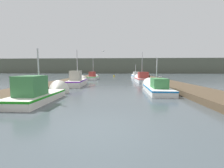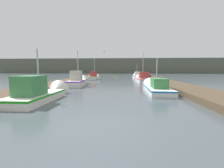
{
  "view_description": "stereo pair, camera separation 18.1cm",
  "coord_description": "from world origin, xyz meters",
  "px_view_note": "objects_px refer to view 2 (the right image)",
  "views": [
    {
      "loc": [
        0.77,
        -4.33,
        1.84
      ],
      "look_at": [
        0.09,
        8.37,
        0.6
      ],
      "focal_mm": 24.0,
      "sensor_mm": 36.0,
      "label": 1
    },
    {
      "loc": [
        0.96,
        -4.32,
        1.84
      ],
      "look_at": [
        0.09,
        8.37,
        0.6
      ],
      "focal_mm": 24.0,
      "sensor_mm": 36.0,
      "label": 2
    }
  ],
  "objects_px": {
    "mooring_piling_3": "(161,82)",
    "channel_buoy": "(115,76)",
    "fishing_boat_2": "(79,81)",
    "mooring_piling_2": "(150,78)",
    "fishing_boat_3": "(142,79)",
    "seagull_lead": "(104,51)",
    "fishing_boat_4": "(95,77)",
    "mooring_piling_1": "(149,78)",
    "fishing_boat_0": "(43,93)",
    "mooring_piling_0": "(148,78)",
    "fishing_boat_1": "(155,87)",
    "fishing_boat_5": "(137,76)"
  },
  "relations": [
    {
      "from": "mooring_piling_3",
      "to": "channel_buoy",
      "type": "xyz_separation_m",
      "value": [
        -5.88,
        22.1,
        -0.4
      ]
    },
    {
      "from": "fishing_boat_2",
      "to": "mooring_piling_2",
      "type": "distance_m",
      "value": 10.42
    },
    {
      "from": "fishing_boat_3",
      "to": "seagull_lead",
      "type": "distance_m",
      "value": 7.91
    },
    {
      "from": "fishing_boat_2",
      "to": "fishing_boat_3",
      "type": "bearing_deg",
      "value": 29.14
    },
    {
      "from": "channel_buoy",
      "to": "fishing_boat_4",
      "type": "bearing_deg",
      "value": -105.93
    },
    {
      "from": "fishing_boat_4",
      "to": "mooring_piling_1",
      "type": "height_order",
      "value": "fishing_boat_4"
    },
    {
      "from": "fishing_boat_0",
      "to": "mooring_piling_0",
      "type": "xyz_separation_m",
      "value": [
        9.13,
        15.99,
        0.11
      ]
    },
    {
      "from": "fishing_boat_0",
      "to": "fishing_boat_3",
      "type": "xyz_separation_m",
      "value": [
        7.89,
        13.77,
        0.04
      ]
    },
    {
      "from": "channel_buoy",
      "to": "seagull_lead",
      "type": "relative_size",
      "value": 1.84
    },
    {
      "from": "fishing_boat_1",
      "to": "fishing_boat_5",
      "type": "xyz_separation_m",
      "value": [
        0.14,
        17.81,
        0.15
      ]
    },
    {
      "from": "fishing_boat_4",
      "to": "mooring_piling_0",
      "type": "xyz_separation_m",
      "value": [
        9.27,
        -2.13,
        0.06
      ]
    },
    {
      "from": "mooring_piling_2",
      "to": "seagull_lead",
      "type": "bearing_deg",
      "value": -145.0
    },
    {
      "from": "mooring_piling_2",
      "to": "mooring_piling_3",
      "type": "bearing_deg",
      "value": -89.32
    },
    {
      "from": "fishing_boat_2",
      "to": "fishing_boat_5",
      "type": "relative_size",
      "value": 1.22
    },
    {
      "from": "fishing_boat_0",
      "to": "fishing_boat_1",
      "type": "relative_size",
      "value": 0.82
    },
    {
      "from": "mooring_piling_3",
      "to": "channel_buoy",
      "type": "bearing_deg",
      "value": 104.9
    },
    {
      "from": "fishing_boat_1",
      "to": "fishing_boat_4",
      "type": "distance_m",
      "value": 15.99
    },
    {
      "from": "channel_buoy",
      "to": "mooring_piling_0",
      "type": "bearing_deg",
      "value": -66.42
    },
    {
      "from": "fishing_boat_0",
      "to": "fishing_boat_1",
      "type": "bearing_deg",
      "value": 28.99
    },
    {
      "from": "mooring_piling_2",
      "to": "fishing_boat_4",
      "type": "bearing_deg",
      "value": 152.3
    },
    {
      "from": "fishing_boat_3",
      "to": "mooring_piling_3",
      "type": "relative_size",
      "value": 5.67
    },
    {
      "from": "fishing_boat_2",
      "to": "fishing_boat_1",
      "type": "bearing_deg",
      "value": -32.55
    },
    {
      "from": "fishing_boat_4",
      "to": "channel_buoy",
      "type": "bearing_deg",
      "value": 75.38
    },
    {
      "from": "fishing_boat_1",
      "to": "fishing_boat_3",
      "type": "distance_m",
      "value": 9.59
    },
    {
      "from": "channel_buoy",
      "to": "seagull_lead",
      "type": "xyz_separation_m",
      "value": [
        -0.47,
        -20.72,
        3.82
      ]
    },
    {
      "from": "fishing_boat_5",
      "to": "fishing_boat_0",
      "type": "bearing_deg",
      "value": -111.46
    },
    {
      "from": "fishing_boat_0",
      "to": "fishing_boat_5",
      "type": "bearing_deg",
      "value": 70.87
    },
    {
      "from": "fishing_boat_3",
      "to": "mooring_piling_1",
      "type": "bearing_deg",
      "value": 40.83
    },
    {
      "from": "fishing_boat_5",
      "to": "mooring_piling_2",
      "type": "distance_m",
      "value": 8.73
    },
    {
      "from": "mooring_piling_3",
      "to": "seagull_lead",
      "type": "relative_size",
      "value": 2.01
    },
    {
      "from": "mooring_piling_0",
      "to": "fishing_boat_5",
      "type": "bearing_deg",
      "value": 102.15
    },
    {
      "from": "fishing_boat_5",
      "to": "mooring_piling_1",
      "type": "xyz_separation_m",
      "value": [
        1.3,
        -7.09,
        0.07
      ]
    },
    {
      "from": "mooring_piling_1",
      "to": "mooring_piling_3",
      "type": "bearing_deg",
      "value": -90.74
    },
    {
      "from": "fishing_boat_3",
      "to": "mooring_piling_2",
      "type": "distance_m",
      "value": 1.17
    },
    {
      "from": "fishing_boat_4",
      "to": "fishing_boat_5",
      "type": "distance_m",
      "value": 8.87
    },
    {
      "from": "fishing_boat_2",
      "to": "channel_buoy",
      "type": "height_order",
      "value": "fishing_boat_2"
    },
    {
      "from": "mooring_piling_3",
      "to": "fishing_boat_4",
      "type": "bearing_deg",
      "value": 131.01
    },
    {
      "from": "fishing_boat_4",
      "to": "seagull_lead",
      "type": "bearing_deg",
      "value": -71.55
    },
    {
      "from": "fishing_boat_1",
      "to": "fishing_boat_2",
      "type": "distance_m",
      "value": 8.94
    },
    {
      "from": "fishing_boat_5",
      "to": "mooring_piling_2",
      "type": "bearing_deg",
      "value": -84.39
    },
    {
      "from": "fishing_boat_4",
      "to": "seagull_lead",
      "type": "xyz_separation_m",
      "value": [
        2.83,
        -9.18,
        3.49
      ]
    },
    {
      "from": "mooring_piling_0",
      "to": "seagull_lead",
      "type": "bearing_deg",
      "value": -132.43
    },
    {
      "from": "fishing_boat_3",
      "to": "mooring_piling_3",
      "type": "xyz_separation_m",
      "value": [
        1.15,
        -6.2,
        0.08
      ]
    },
    {
      "from": "fishing_boat_2",
      "to": "channel_buoy",
      "type": "distance_m",
      "value": 21.56
    },
    {
      "from": "fishing_boat_1",
      "to": "channel_buoy",
      "type": "distance_m",
      "value": 25.89
    },
    {
      "from": "fishing_boat_3",
      "to": "mooring_piling_2",
      "type": "xyz_separation_m",
      "value": [
        1.08,
        -0.43,
        0.09
      ]
    },
    {
      "from": "fishing_boat_0",
      "to": "mooring_piling_2",
      "type": "distance_m",
      "value": 16.08
    },
    {
      "from": "fishing_boat_4",
      "to": "mooring_piling_3",
      "type": "relative_size",
      "value": 4.44
    },
    {
      "from": "fishing_boat_1",
      "to": "seagull_lead",
      "type": "bearing_deg",
      "value": 138.38
    },
    {
      "from": "mooring_piling_2",
      "to": "mooring_piling_3",
      "type": "relative_size",
      "value": 1.02
    }
  ]
}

